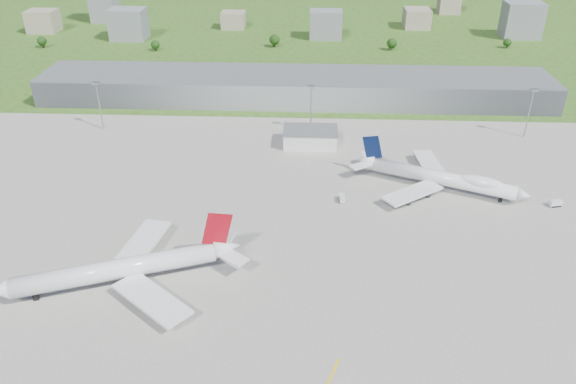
{
  "coord_description": "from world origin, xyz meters",
  "views": [
    {
      "loc": [
        10.78,
        -155.71,
        118.55
      ],
      "look_at": [
        1.85,
        36.24,
        9.0
      ],
      "focal_mm": 35.0,
      "sensor_mm": 36.0,
      "label": 1
    }
  ],
  "objects_px": {
    "van_white_near": "(342,199)",
    "van_white_far": "(555,204)",
    "airliner_blue_quad": "(442,178)",
    "airliner_red_twin": "(126,268)",
    "tug_yellow": "(159,256)"
  },
  "relations": [
    {
      "from": "tug_yellow",
      "to": "van_white_near",
      "type": "height_order",
      "value": "van_white_near"
    },
    {
      "from": "airliner_red_twin",
      "to": "tug_yellow",
      "type": "height_order",
      "value": "airliner_red_twin"
    },
    {
      "from": "van_white_near",
      "to": "tug_yellow",
      "type": "bearing_deg",
      "value": 118.99
    },
    {
      "from": "tug_yellow",
      "to": "airliner_blue_quad",
      "type": "bearing_deg",
      "value": -13.87
    },
    {
      "from": "airliner_red_twin",
      "to": "van_white_near",
      "type": "distance_m",
      "value": 92.36
    },
    {
      "from": "airliner_red_twin",
      "to": "van_white_near",
      "type": "bearing_deg",
      "value": -162.67
    },
    {
      "from": "airliner_blue_quad",
      "to": "tug_yellow",
      "type": "xyz_separation_m",
      "value": [
        -108.84,
        -54.97,
        -4.47
      ]
    },
    {
      "from": "airliner_blue_quad",
      "to": "tug_yellow",
      "type": "height_order",
      "value": "airliner_blue_quad"
    },
    {
      "from": "airliner_blue_quad",
      "to": "tug_yellow",
      "type": "distance_m",
      "value": 122.02
    },
    {
      "from": "airliner_red_twin",
      "to": "van_white_near",
      "type": "xyz_separation_m",
      "value": [
        72.98,
        56.44,
        -4.48
      ]
    },
    {
      "from": "van_white_near",
      "to": "van_white_far",
      "type": "bearing_deg",
      "value": -93.92
    },
    {
      "from": "van_white_far",
      "to": "van_white_near",
      "type": "bearing_deg",
      "value": 167.8
    },
    {
      "from": "airliner_blue_quad",
      "to": "van_white_far",
      "type": "bearing_deg",
      "value": 7.87
    },
    {
      "from": "airliner_blue_quad",
      "to": "van_white_near",
      "type": "relative_size",
      "value": 13.34
    },
    {
      "from": "van_white_near",
      "to": "van_white_far",
      "type": "distance_m",
      "value": 86.82
    }
  ]
}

